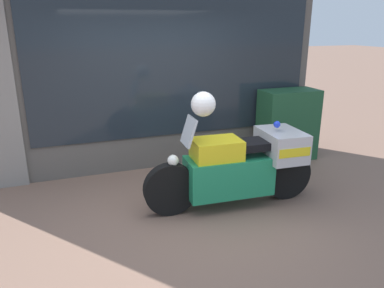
{
  "coord_description": "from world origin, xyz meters",
  "views": [
    {
      "loc": [
        -1.4,
        -3.91,
        2.3
      ],
      "look_at": [
        0.25,
        0.63,
        0.74
      ],
      "focal_mm": 35.0,
      "sensor_mm": 36.0,
      "label": 1
    }
  ],
  "objects": [
    {
      "name": "paramedic_motorcycle",
      "position": [
        0.74,
        0.12,
        0.56
      ],
      "size": [
        2.3,
        0.71,
        1.24
      ],
      "rotation": [
        0.0,
        0.0,
        3.08
      ],
      "color": "black",
      "rests_on": "ground"
    },
    {
      "name": "window_display",
      "position": [
        0.39,
        2.03,
        0.49
      ],
      "size": [
        4.35,
        0.3,
        2.09
      ],
      "color": "slate",
      "rests_on": "ground"
    },
    {
      "name": "white_helmet",
      "position": [
        0.22,
        0.15,
        1.39
      ],
      "size": [
        0.3,
        0.3,
        0.3
      ],
      "primitive_type": "sphere",
      "color": "white",
      "rests_on": "paramedic_motorcycle"
    },
    {
      "name": "utility_cabinet",
      "position": [
        2.32,
        1.44,
        0.61
      ],
      "size": [
        0.99,
        0.51,
        1.22
      ],
      "primitive_type": "cube",
      "color": "#1E4C2D",
      "rests_on": "ground"
    },
    {
      "name": "ground_plane",
      "position": [
        0.0,
        0.0,
        0.0
      ],
      "size": [
        60.0,
        60.0,
        0.0
      ],
      "primitive_type": "plane",
      "color": "#7A5B4C"
    },
    {
      "name": "shop_building",
      "position": [
        -0.41,
        2.0,
        1.79
      ],
      "size": [
        5.74,
        0.55,
        3.57
      ],
      "color": "#56514C",
      "rests_on": "ground"
    }
  ]
}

